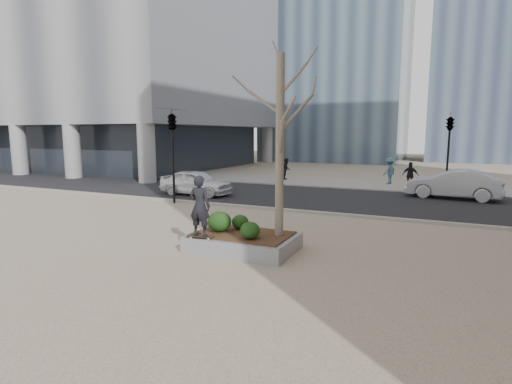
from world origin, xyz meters
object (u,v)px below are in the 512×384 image
at_px(skateboard, 200,237).
at_px(police_car, 196,182).
at_px(skateboarder, 200,206).
at_px(planter, 243,242).

relative_size(skateboard, police_car, 0.19).
distance_m(skateboarder, police_car, 10.91).
bearing_deg(planter, skateboard, -135.42).
xyz_separation_m(planter, skateboard, (-0.89, -0.88, 0.26)).
bearing_deg(police_car, planter, -139.43).
xyz_separation_m(skateboard, skateboarder, (0.00, 0.00, 0.89)).
bearing_deg(skateboarder, police_car, -59.77).
bearing_deg(skateboard, police_car, 112.09).
bearing_deg(skateboarder, planter, -138.85).
height_order(planter, skateboarder, skateboarder).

